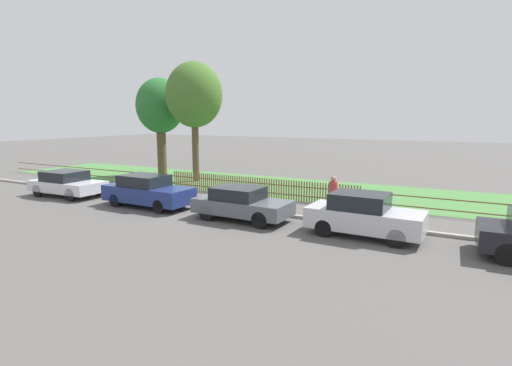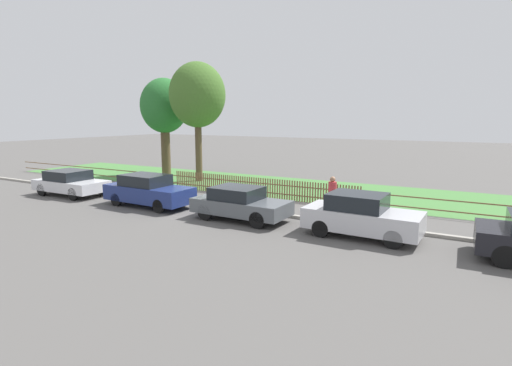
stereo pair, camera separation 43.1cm
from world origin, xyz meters
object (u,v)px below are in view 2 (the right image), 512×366
object	(u,v)px
parked_car_red_compact	(361,215)
tree_nearest_kerb	(164,107)
covered_motorcycle	(244,194)
parked_car_black_saloon	(148,190)
pedestrian_near_fence	(332,194)
tree_behind_motorcycle	(197,96)
parked_car_silver_hatchback	(70,182)
parked_car_navy_estate	(240,203)

from	to	relation	value
parked_car_red_compact	tree_nearest_kerb	bearing A→B (deg)	154.97
parked_car_red_compact	covered_motorcycle	world-z (taller)	parked_car_red_compact
parked_car_black_saloon	pedestrian_near_fence	xyz separation A→B (m)	(7.97, 2.12, 0.22)
parked_car_black_saloon	pedestrian_near_fence	bearing A→B (deg)	16.23
tree_behind_motorcycle	covered_motorcycle	bearing A→B (deg)	-38.96
parked_car_black_saloon	tree_behind_motorcycle	bearing A→B (deg)	110.87
tree_nearest_kerb	pedestrian_near_fence	distance (m)	15.47
tree_nearest_kerb	parked_car_red_compact	bearing A→B (deg)	-26.49
parked_car_black_saloon	tree_nearest_kerb	distance (m)	10.57
parked_car_silver_hatchback	tree_nearest_kerb	bearing A→B (deg)	92.94
covered_motorcycle	tree_behind_motorcycle	world-z (taller)	tree_behind_motorcycle
parked_car_silver_hatchback	parked_car_black_saloon	distance (m)	5.39
pedestrian_near_fence	parked_car_black_saloon	bearing A→B (deg)	-40.17
parked_car_navy_estate	tree_nearest_kerb	size ratio (longest dim) A/B	0.58
covered_motorcycle	pedestrian_near_fence	xyz separation A→B (m)	(4.00, 0.29, 0.33)
pedestrian_near_fence	parked_car_red_compact	bearing A→B (deg)	74.45
covered_motorcycle	pedestrian_near_fence	size ratio (longest dim) A/B	1.16
parked_car_black_saloon	tree_nearest_kerb	bearing A→B (deg)	128.52
covered_motorcycle	tree_nearest_kerb	world-z (taller)	tree_nearest_kerb
parked_car_navy_estate	covered_motorcycle	world-z (taller)	parked_car_navy_estate
parked_car_navy_estate	pedestrian_near_fence	distance (m)	3.73
parked_car_black_saloon	pedestrian_near_fence	world-z (taller)	pedestrian_near_fence
pedestrian_near_fence	tree_behind_motorcycle	bearing A→B (deg)	-80.30
parked_car_red_compact	tree_nearest_kerb	size ratio (longest dim) A/B	0.58
parked_car_silver_hatchback	pedestrian_near_fence	size ratio (longest dim) A/B	2.37
parked_car_silver_hatchback	parked_car_navy_estate	size ratio (longest dim) A/B	1.03
parked_car_black_saloon	parked_car_red_compact	world-z (taller)	parked_car_red_compact
parked_car_silver_hatchback	pedestrian_near_fence	xyz separation A→B (m)	(13.35, 2.18, 0.28)
parked_car_black_saloon	parked_car_navy_estate	bearing A→B (deg)	0.94
covered_motorcycle	tree_nearest_kerb	bearing A→B (deg)	147.00
covered_motorcycle	tree_nearest_kerb	xyz separation A→B (m)	(-9.88, 5.98, 4.08)
parked_car_navy_estate	covered_motorcycle	size ratio (longest dim) A/B	1.99
parked_car_red_compact	tree_behind_motorcycle	size ratio (longest dim) A/B	0.52
tree_nearest_kerb	parked_car_black_saloon	bearing A→B (deg)	-52.83
parked_car_navy_estate	pedestrian_near_fence	world-z (taller)	pedestrian_near_fence
parked_car_navy_estate	parked_car_red_compact	bearing A→B (deg)	1.86
parked_car_red_compact	tree_behind_motorcycle	bearing A→B (deg)	151.50
parked_car_silver_hatchback	tree_behind_motorcycle	distance (m)	8.99
tree_behind_motorcycle	pedestrian_near_fence	world-z (taller)	tree_behind_motorcycle
parked_car_silver_hatchback	pedestrian_near_fence	distance (m)	13.53
parked_car_silver_hatchback	tree_behind_motorcycle	xyz separation A→B (m)	(2.89, 7.12, 4.66)
tree_behind_motorcycle	pedestrian_near_fence	xyz separation A→B (m)	(10.47, -4.94, -4.39)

